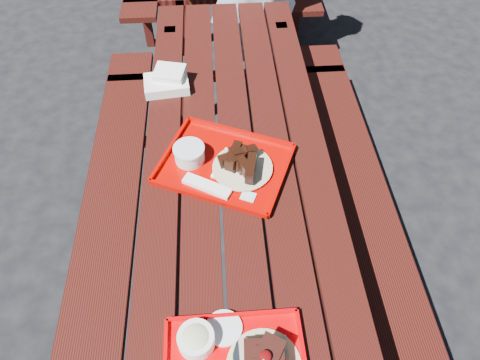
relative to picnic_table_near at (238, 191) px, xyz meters
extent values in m
plane|color=black|center=(0.00, 0.00, -0.56)|extent=(60.00, 60.00, 0.00)
cube|color=#3A110B|center=(-0.30, 0.00, 0.17)|extent=(0.14, 2.40, 0.04)
cube|color=#3A110B|center=(-0.15, 0.00, 0.17)|extent=(0.14, 2.40, 0.04)
cube|color=#3A110B|center=(0.00, 0.00, 0.17)|extent=(0.14, 2.40, 0.04)
cube|color=#3A110B|center=(0.15, 0.00, 0.17)|extent=(0.14, 2.40, 0.04)
cube|color=#3A110B|center=(0.30, 0.00, 0.17)|extent=(0.14, 2.40, 0.04)
cube|color=#3A110B|center=(-0.58, 0.00, -0.13)|extent=(0.25, 2.40, 0.04)
cube|color=#3A110B|center=(-0.58, 0.84, -0.35)|extent=(0.06, 0.06, 0.42)
cube|color=#3A110B|center=(0.58, 0.00, -0.13)|extent=(0.25, 2.40, 0.04)
cube|color=#3A110B|center=(0.58, 0.84, -0.35)|extent=(0.06, 0.06, 0.42)
cube|color=#3A110B|center=(-0.30, 0.96, -0.19)|extent=(0.06, 0.06, 0.75)
cube|color=#3A110B|center=(0.30, 0.96, -0.19)|extent=(0.06, 0.06, 0.75)
cube|color=#3A110B|center=(0.00, 0.96, -0.13)|extent=(1.40, 0.06, 0.04)
cube|color=#3A110B|center=(-0.58, 1.96, -0.35)|extent=(0.06, 0.06, 0.42)
cube|color=#3A110B|center=(0.58, 1.96, -0.35)|extent=(0.06, 0.06, 0.42)
cube|color=#3A110B|center=(-0.30, 1.84, -0.19)|extent=(0.06, 0.06, 0.75)
cube|color=#3A110B|center=(0.30, 1.84, -0.19)|extent=(0.06, 0.06, 0.75)
cube|color=#DC0004|center=(-0.06, -0.63, 0.21)|extent=(0.39, 0.01, 0.02)
cube|color=#C9AB8A|center=(0.02, -0.74, 0.23)|extent=(0.13, 0.06, 0.04)
ellipsoid|color=#540708|center=(0.02, -0.78, 0.31)|extent=(0.03, 0.03, 0.01)
cylinder|color=white|center=(-0.16, -0.70, 0.23)|extent=(0.11, 0.11, 0.05)
ellipsoid|color=beige|center=(-0.16, -0.70, 0.24)|extent=(0.09, 0.09, 0.04)
cylinder|color=white|center=(-0.08, -0.66, 0.20)|extent=(0.11, 0.11, 0.01)
cube|color=#B10400|center=(-0.05, -0.02, 0.20)|extent=(0.57, 0.52, 0.01)
cube|color=#B10400|center=(0.02, 0.14, 0.21)|extent=(0.43, 0.20, 0.02)
cube|color=#B10400|center=(-0.12, -0.19, 0.21)|extent=(0.43, 0.20, 0.02)
cube|color=#B10400|center=(0.16, -0.12, 0.21)|extent=(0.16, 0.33, 0.02)
cube|color=#B10400|center=(-0.26, 0.07, 0.21)|extent=(0.16, 0.33, 0.02)
cube|color=white|center=(0.00, -0.04, 0.21)|extent=(0.21, 0.21, 0.01)
cylinder|color=#D0B890|center=(0.02, -0.05, 0.21)|extent=(0.23, 0.23, 0.01)
cylinder|color=silver|center=(-0.19, 0.01, 0.23)|extent=(0.12, 0.12, 0.06)
cylinder|color=silver|center=(-0.19, 0.01, 0.26)|extent=(0.12, 0.12, 0.01)
cube|color=white|center=(-0.12, -0.13, 0.21)|extent=(0.19, 0.13, 0.02)
cube|color=white|center=(0.03, -0.18, 0.20)|extent=(0.07, 0.06, 0.00)
cube|color=white|center=(-0.29, 0.47, 0.21)|extent=(0.21, 0.17, 0.05)
cube|color=white|center=(-0.28, 0.50, 0.25)|extent=(0.16, 0.14, 0.04)
camera|label=1|loc=(-0.07, -1.11, 1.46)|focal=32.00mm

